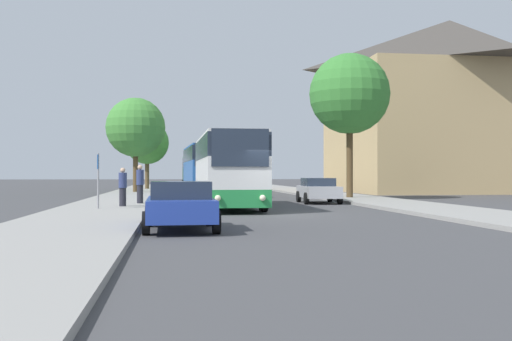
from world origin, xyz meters
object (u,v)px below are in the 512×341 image
(pedestrian_waiting_near, at_px, (123,187))
(tree_left_near, at_px, (136,128))
(bus_front, at_px, (227,170))
(pedestrian_waiting_far, at_px, (140,184))
(parked_car_left_curb, at_px, (180,204))
(bus_rear, at_px, (199,172))
(tree_right_near, at_px, (350,94))
(tree_left_far, at_px, (147,143))
(parked_car_right_near, at_px, (318,190))
(bus_stop_sign, at_px, (98,174))
(bus_middle, at_px, (205,170))

(pedestrian_waiting_near, xyz_separation_m, tree_left_near, (-0.73, 21.37, 4.25))
(bus_front, distance_m, pedestrian_waiting_far, 4.51)
(bus_front, relative_size, pedestrian_waiting_near, 6.12)
(parked_car_left_curb, xyz_separation_m, pedestrian_waiting_far, (-1.78, 12.66, 0.38))
(bus_rear, relative_size, tree_right_near, 1.31)
(tree_left_far, bearing_deg, parked_car_right_near, -69.26)
(tree_left_far, distance_m, tree_right_near, 26.62)
(parked_car_left_curb, distance_m, tree_left_far, 41.84)
(bus_rear, distance_m, bus_stop_sign, 31.16)
(bus_stop_sign, height_order, pedestrian_waiting_near, bus_stop_sign)
(pedestrian_waiting_near, relative_size, tree_right_near, 0.19)
(bus_stop_sign, bearing_deg, parked_car_right_near, 29.25)
(bus_rear, xyz_separation_m, parked_car_right_near, (5.31, -24.59, -1.05))
(bus_rear, relative_size, pedestrian_waiting_near, 6.75)
(tree_left_near, distance_m, tree_left_far, 10.15)
(bus_rear, distance_m, tree_left_far, 6.15)
(bus_rear, bearing_deg, tree_left_far, 151.69)
(bus_rear, height_order, parked_car_left_curb, bus_rear)
(pedestrian_waiting_far, xyz_separation_m, tree_left_near, (-1.35, 18.81, 4.16))
(pedestrian_waiting_near, relative_size, tree_left_far, 0.26)
(parked_car_right_near, distance_m, pedestrian_waiting_near, 10.94)
(bus_middle, bearing_deg, bus_stop_sign, -109.24)
(bus_middle, relative_size, pedestrian_waiting_near, 6.25)
(bus_rear, distance_m, pedestrian_waiting_far, 26.82)
(bus_front, bearing_deg, pedestrian_waiting_far, 155.89)
(pedestrian_waiting_near, relative_size, pedestrian_waiting_far, 0.91)
(parked_car_left_curb, relative_size, bus_stop_sign, 1.77)
(bus_middle, distance_m, pedestrian_waiting_near, 16.44)
(bus_rear, bearing_deg, bus_front, -92.00)
(tree_right_near, bearing_deg, bus_front, -137.04)
(bus_front, xyz_separation_m, tree_right_near, (8.21, 7.65, 4.68))
(parked_car_right_near, bearing_deg, parked_car_left_curb, 65.12)
(bus_rear, bearing_deg, tree_right_near, -70.29)
(bus_middle, xyz_separation_m, tree_left_near, (-5.21, 5.58, 3.38))
(bus_rear, distance_m, parked_car_left_curb, 39.24)
(bus_middle, bearing_deg, parked_car_right_near, -66.24)
(parked_car_left_curb, relative_size, tree_right_near, 0.46)
(bus_front, height_order, bus_rear, bus_front)
(parked_car_right_near, distance_m, tree_left_near, 20.51)
(bus_middle, bearing_deg, parked_car_left_curb, -96.75)
(bus_middle, height_order, pedestrian_waiting_near, bus_middle)
(bus_front, relative_size, parked_car_right_near, 2.60)
(tree_left_far, bearing_deg, bus_middle, -73.25)
(bus_front, distance_m, parked_car_right_near, 6.53)
(bus_stop_sign, height_order, tree_left_far, tree_left_far)
(parked_car_left_curb, bearing_deg, bus_front, 77.16)
(pedestrian_waiting_far, xyz_separation_m, tree_right_near, (12.29, 5.86, 5.36))
(parked_car_left_curb, xyz_separation_m, tree_left_near, (-3.13, 31.46, 4.54))
(bus_rear, distance_m, tree_right_near, 22.72)
(tree_left_near, bearing_deg, bus_rear, 54.98)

